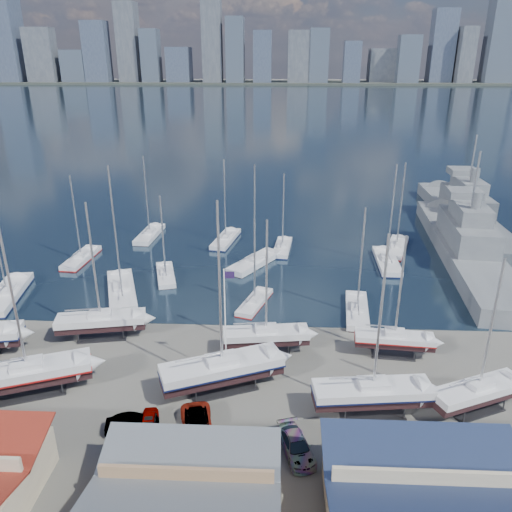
{
  "coord_description": "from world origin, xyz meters",
  "views": [
    {
      "loc": [
        5.85,
        -51.09,
        29.32
      ],
      "look_at": [
        3.08,
        8.0,
        5.63
      ],
      "focal_mm": 35.0,
      "sensor_mm": 36.0,
      "label": 1
    }
  ],
  "objects_px": {
    "car_a": "(149,424)",
    "flagpole": "(226,317)",
    "naval_ship_east": "(465,247)",
    "naval_ship_west": "(464,215)"
  },
  "relations": [
    {
      "from": "car_a",
      "to": "flagpole",
      "type": "height_order",
      "value": "flagpole"
    },
    {
      "from": "naval_ship_east",
      "to": "naval_ship_west",
      "type": "height_order",
      "value": "naval_ship_east"
    },
    {
      "from": "naval_ship_east",
      "to": "flagpole",
      "type": "bearing_deg",
      "value": 139.7
    },
    {
      "from": "car_a",
      "to": "flagpole",
      "type": "bearing_deg",
      "value": 46.61
    },
    {
      "from": "flagpole",
      "to": "naval_ship_west",
      "type": "bearing_deg",
      "value": 51.78
    },
    {
      "from": "car_a",
      "to": "flagpole",
      "type": "xyz_separation_m",
      "value": [
        5.8,
        8.17,
        5.91
      ]
    },
    {
      "from": "naval_ship_west",
      "to": "car_a",
      "type": "height_order",
      "value": "naval_ship_west"
    },
    {
      "from": "flagpole",
      "to": "car_a",
      "type": "bearing_deg",
      "value": -125.38
    },
    {
      "from": "naval_ship_east",
      "to": "flagpole",
      "type": "xyz_separation_m",
      "value": [
        -34.04,
        -33.16,
        4.88
      ]
    },
    {
      "from": "naval_ship_east",
      "to": "flagpole",
      "type": "height_order",
      "value": "naval_ship_east"
    }
  ]
}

